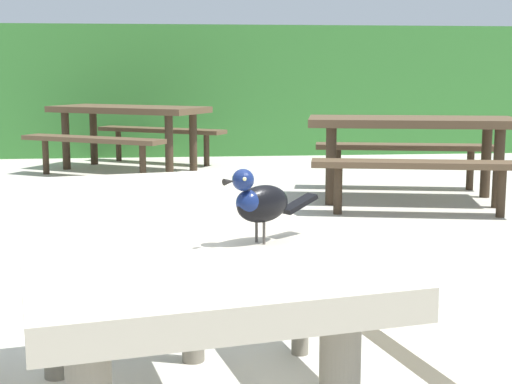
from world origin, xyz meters
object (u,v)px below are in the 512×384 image
object	(u,v)px
picnic_table_foreground	(157,277)
picnic_table_mid_right	(129,122)
bird_grackle	(259,201)
picnic_table_mid_left	(411,139)

from	to	relation	value
picnic_table_foreground	picnic_table_mid_right	bearing A→B (deg)	94.09
bird_grackle	picnic_table_mid_left	distance (m)	5.07
picnic_table_foreground	picnic_table_mid_right	size ratio (longest dim) A/B	0.87
bird_grackle	picnic_table_mid_right	size ratio (longest dim) A/B	0.11
bird_grackle	picnic_table_mid_left	xyz separation A→B (m)	(1.87, 4.71, -0.29)
bird_grackle	picnic_table_mid_left	bearing A→B (deg)	68.33
bird_grackle	picnic_table_mid_right	world-z (taller)	bird_grackle
bird_grackle	picnic_table_mid_right	xyz separation A→B (m)	(-0.74, 7.12, -0.29)
bird_grackle	picnic_table_mid_left	world-z (taller)	bird_grackle
picnic_table_foreground	picnic_table_mid_left	bearing A→B (deg)	63.76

